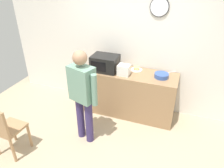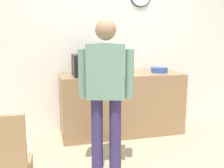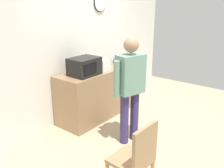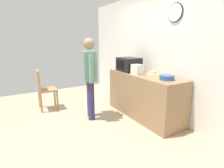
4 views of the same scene
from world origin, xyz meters
name	(u,v)px [view 4 (image 4 of 4)]	position (x,y,z in m)	size (l,w,h in m)	color
ground_plane	(89,127)	(0.00, 0.00, 0.00)	(6.00, 6.00, 0.00)	tan
back_wall	(156,54)	(0.00, 1.60, 1.30)	(5.40, 0.13, 2.60)	silver
kitchen_counter	(144,95)	(0.10, 1.22, 0.46)	(1.82, 0.62, 0.92)	#93704C
microwave	(129,64)	(-0.38, 1.15, 1.07)	(0.50, 0.39, 0.30)	black
sandwich_plate	(153,73)	(0.19, 1.37, 0.94)	(0.23, 0.23, 0.07)	white
salad_bowl	(167,77)	(0.69, 1.22, 0.95)	(0.26, 0.26, 0.08)	#33519E
toaster	(137,69)	(0.02, 1.08, 1.02)	(0.22, 0.18, 0.20)	silver
fork_utensil	(185,79)	(0.84, 1.51, 0.92)	(0.17, 0.02, 0.01)	silver
spoon_utensil	(143,70)	(-0.26, 1.48, 0.92)	(0.17, 0.02, 0.01)	silver
person_standing	(90,73)	(-0.39, 0.21, 0.96)	(0.57, 0.34, 1.64)	navy
wooden_chair	(44,88)	(-1.36, -0.53, 0.52)	(0.42, 0.42, 0.94)	#A87F56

